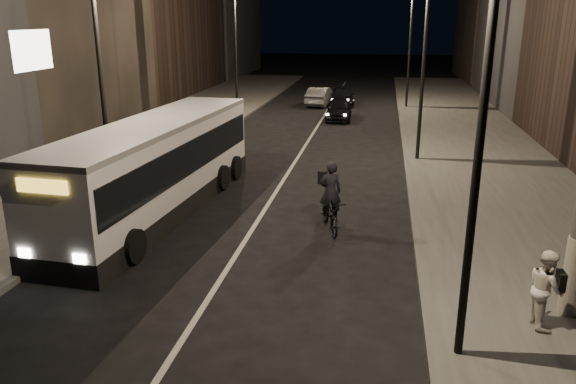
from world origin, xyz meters
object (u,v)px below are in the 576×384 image
at_px(pedestrian_woman, 546,289).
at_px(car_far, 342,97).
at_px(streetlight_right_far, 407,33).
at_px(city_bus, 157,163).
at_px(streetlight_right_near, 469,85).
at_px(streetlight_right_mid, 419,43).
at_px(car_near, 339,109).
at_px(cyclist_on_bicycle, 330,208).
at_px(streetlight_left_far, 239,35).
at_px(streetlight_left_near, 106,51).
at_px(car_mid, 320,96).

xyz_separation_m(pedestrian_woman, car_far, (-6.67, 31.82, -0.40)).
relative_size(streetlight_right_far, city_bus, 0.69).
height_order(streetlight_right_near, streetlight_right_mid, same).
distance_m(streetlight_right_far, car_near, 8.31).
bearing_deg(city_bus, cyclist_on_bicycle, -4.25).
distance_m(streetlight_right_far, streetlight_left_far, 12.24).
bearing_deg(car_far, streetlight_left_far, -137.51).
xyz_separation_m(city_bus, cyclist_on_bicycle, (6.01, -0.89, -0.95)).
bearing_deg(city_bus, car_near, 80.55).
relative_size(pedestrian_woman, car_far, 0.40).
relative_size(city_bus, car_far, 2.79).
xyz_separation_m(streetlight_right_near, streetlight_right_far, (0.00, 32.00, 0.00)).
distance_m(streetlight_right_mid, streetlight_left_near, 13.33).
xyz_separation_m(streetlight_right_mid, city_bus, (-8.89, -8.60, -3.65)).
relative_size(streetlight_right_far, streetlight_left_far, 1.00).
bearing_deg(car_near, streetlight_left_near, -111.03).
bearing_deg(car_mid, streetlight_left_far, 61.87).
bearing_deg(streetlight_left_far, car_near, 5.37).
bearing_deg(car_mid, pedestrian_woman, 111.51).
bearing_deg(streetlight_left_far, streetlight_left_near, -90.00).
distance_m(streetlight_left_near, city_bus, 4.10).
distance_m(streetlight_right_far, pedestrian_woman, 31.02).
xyz_separation_m(streetlight_left_far, car_mid, (4.53, 6.53, -4.67)).
bearing_deg(streetlight_right_mid, car_far, 104.78).
xyz_separation_m(streetlight_right_far, car_mid, (-6.13, 0.53, -4.67)).
xyz_separation_m(streetlight_right_far, streetlight_left_near, (-10.66, -24.00, 0.00)).
relative_size(streetlight_right_mid, cyclist_on_bicycle, 3.53).
bearing_deg(streetlight_right_far, streetlight_left_near, -113.96).
bearing_deg(cyclist_on_bicycle, streetlight_left_near, 151.33).
bearing_deg(car_far, cyclist_on_bicycle, -93.49).
bearing_deg(car_far, streetlight_right_near, -89.24).
height_order(pedestrian_woman, car_far, pedestrian_woman).
height_order(streetlight_left_near, pedestrian_woman, streetlight_left_near).
xyz_separation_m(car_near, car_far, (-0.28, 6.58, -0.07)).
bearing_deg(city_bus, streetlight_right_mid, 48.19).
height_order(streetlight_left_far, city_bus, streetlight_left_far).
relative_size(streetlight_right_far, pedestrian_woman, 4.75).
height_order(streetlight_left_near, city_bus, streetlight_left_near).
relative_size(streetlight_right_near, cyclist_on_bicycle, 3.53).
bearing_deg(streetlight_left_far, car_far, 49.51).
bearing_deg(car_mid, streetlight_right_mid, 117.00).
bearing_deg(cyclist_on_bicycle, streetlight_right_far, 65.72).
relative_size(streetlight_right_near, city_bus, 0.69).
bearing_deg(streetlight_left_near, car_far, 76.31).
relative_size(streetlight_right_mid, streetlight_left_near, 1.00).
bearing_deg(streetlight_left_near, streetlight_right_near, -36.88).
distance_m(city_bus, car_mid, 25.30).
height_order(streetlight_right_near, pedestrian_woman, streetlight_right_near).
height_order(streetlight_right_mid, car_near, streetlight_right_mid).
relative_size(streetlight_right_far, car_mid, 1.93).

